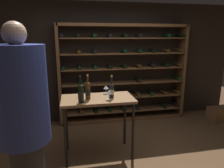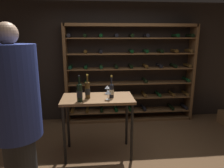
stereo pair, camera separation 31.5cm
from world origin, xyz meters
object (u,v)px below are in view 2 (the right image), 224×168
at_px(tasting_table, 98,105).
at_px(wine_bottle_gold_foil, 80,92).
at_px(wine_bottle_black_capsule, 112,90).
at_px(wine_glass_stemmed_center, 108,92).
at_px(wine_rack, 131,74).
at_px(wine_bottle_green_slim, 88,90).
at_px(wine_glass_stemmed_left, 107,87).
at_px(person_guest_blue_shirt, 16,114).

relative_size(tasting_table, wine_bottle_gold_foil, 2.85).
xyz_separation_m(wine_bottle_gold_foil, wine_bottle_black_capsule, (0.48, 0.16, -0.02)).
distance_m(tasting_table, wine_glass_stemmed_center, 0.31).
xyz_separation_m(wine_rack, tasting_table, (-0.77, -1.35, -0.23)).
xyz_separation_m(wine_rack, wine_bottle_black_capsule, (-0.55, -1.37, 0.01)).
xyz_separation_m(wine_rack, wine_bottle_green_slim, (-0.92, -1.38, 0.03)).
bearing_deg(wine_rack, wine_bottle_green_slim, -123.57).
height_order(wine_rack, wine_glass_stemmed_left, wine_rack).
height_order(wine_bottle_green_slim, wine_glass_stemmed_center, wine_bottle_green_slim).
xyz_separation_m(wine_rack, wine_bottle_gold_foil, (-1.03, -1.54, 0.04)).
bearing_deg(wine_bottle_green_slim, tasting_table, 11.79).
bearing_deg(wine_rack, tasting_table, -119.55).
relative_size(tasting_table, person_guest_blue_shirt, 0.55).
height_order(tasting_table, wine_glass_stemmed_left, wine_glass_stemmed_left).
height_order(wine_rack, wine_bottle_gold_foil, wine_rack).
relative_size(wine_bottle_green_slim, wine_glass_stemmed_left, 2.69).
distance_m(wine_rack, wine_bottle_green_slim, 1.66).
bearing_deg(wine_bottle_black_capsule, wine_glass_stemmed_left, 101.91).
relative_size(wine_bottle_gold_foil, wine_glass_stemmed_center, 2.61).
relative_size(person_guest_blue_shirt, wine_bottle_gold_foil, 5.21).
xyz_separation_m(tasting_table, wine_bottle_black_capsule, (0.22, -0.02, 0.24)).
distance_m(wine_rack, tasting_table, 1.57).
height_order(wine_bottle_black_capsule, wine_glass_stemmed_left, wine_bottle_black_capsule).
xyz_separation_m(wine_bottle_black_capsule, wine_glass_stemmed_center, (-0.06, -0.11, -0.01)).
xyz_separation_m(wine_rack, wine_glass_stemmed_left, (-0.60, -1.14, -0.00)).
relative_size(wine_rack, wine_bottle_black_capsule, 8.30).
xyz_separation_m(wine_bottle_green_slim, wine_bottle_black_capsule, (0.37, 0.01, -0.02)).
distance_m(tasting_table, wine_bottle_green_slim, 0.30).
xyz_separation_m(wine_bottle_green_slim, wine_glass_stemmed_left, (0.32, 0.25, -0.03)).
bearing_deg(wine_glass_stemmed_center, person_guest_blue_shirt, -138.91).
bearing_deg(person_guest_blue_shirt, wine_bottle_gold_foil, -52.56).
distance_m(tasting_table, wine_glass_stemmed_left, 0.35).
height_order(wine_rack, tasting_table, wine_rack).
distance_m(person_guest_blue_shirt, wine_bottle_gold_foil, 1.02).
xyz_separation_m(person_guest_blue_shirt, wine_glass_stemmed_center, (1.02, 0.89, -0.04)).
relative_size(wine_bottle_gold_foil, wine_glass_stemmed_left, 2.81).
distance_m(wine_glass_stemmed_left, wine_glass_stemmed_center, 0.34).
bearing_deg(person_guest_blue_shirt, wine_rack, -51.24).
relative_size(wine_bottle_black_capsule, wine_glass_stemmed_center, 2.31).
bearing_deg(tasting_table, wine_glass_stemmed_left, 52.10).
height_order(person_guest_blue_shirt, wine_bottle_green_slim, person_guest_blue_shirt).
xyz_separation_m(person_guest_blue_shirt, wine_bottle_black_capsule, (1.08, 0.99, -0.03)).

